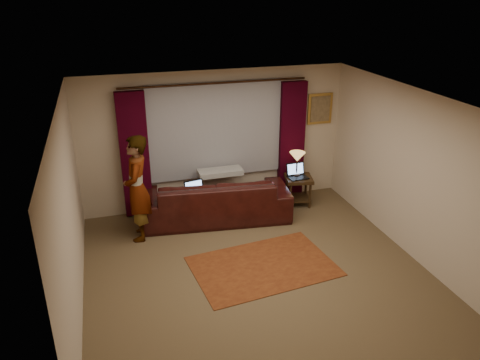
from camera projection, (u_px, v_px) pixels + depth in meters
name	position (u px, v px, depth m)	size (l,w,h in m)	color
floor	(256.00, 272.00, 7.05)	(5.00, 5.00, 0.01)	brown
ceiling	(259.00, 102.00, 6.03)	(5.00, 5.00, 0.02)	silver
wall_back	(215.00, 140.00, 8.74)	(5.00, 0.02, 2.60)	beige
wall_front	(343.00, 301.00, 4.33)	(5.00, 0.02, 2.60)	beige
wall_left	(69.00, 217.00, 5.88)	(0.02, 5.00, 2.60)	beige
wall_right	(411.00, 174.00, 7.19)	(0.02, 5.00, 2.60)	beige
sheer_curtain	(216.00, 130.00, 8.61)	(2.50, 0.05, 1.80)	gray
drape_left	(135.00, 156.00, 8.30)	(0.50, 0.14, 2.30)	black
drape_right	(292.00, 141.00, 9.08)	(0.50, 0.14, 2.30)	black
curtain_rod	(215.00, 83.00, 8.22)	(0.04, 0.04, 3.40)	black
picture_frame	(320.00, 109.00, 9.09)	(0.50, 0.04, 0.60)	#B18538
sofa	(215.00, 191.00, 8.44)	(2.67, 1.16, 1.08)	black
throw_blanket	(220.00, 158.00, 8.51)	(0.82, 0.33, 0.10)	#9B9B95
clothing_pile	(263.00, 187.00, 8.37)	(0.46, 0.35, 0.19)	#75354C
laptop_sofa	(197.00, 190.00, 8.18)	(0.35, 0.38, 0.25)	black
area_rug	(263.00, 266.00, 7.17)	(2.12, 1.41, 0.01)	#682F14
end_table	(298.00, 191.00, 9.08)	(0.50, 0.50, 0.57)	black
tiffany_lamp	(297.00, 164.00, 8.93)	(0.30, 0.30, 0.48)	#A78645
laptop_table	(298.00, 172.00, 8.87)	(0.36, 0.40, 0.26)	black
person	(137.00, 189.00, 7.66)	(0.53, 0.53, 1.81)	#9B9B95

